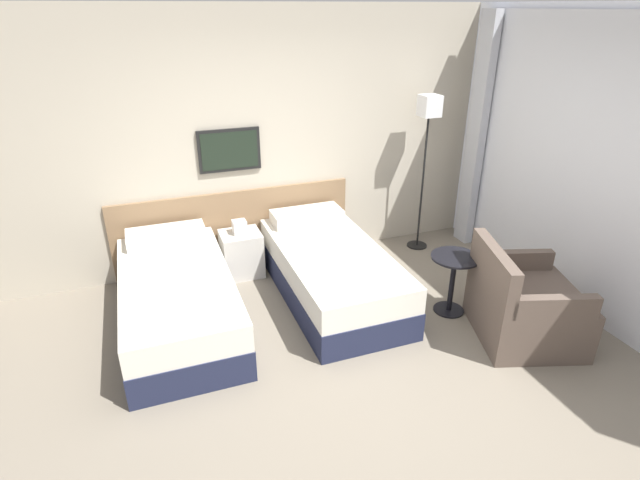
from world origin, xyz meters
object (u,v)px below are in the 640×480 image
object	(u,v)px
floor_lamp	(428,126)
armchair	(524,308)
bed_near_door	(178,299)
nightstand	(242,253)
bed_near_window	(331,271)
side_table	(453,273)

from	to	relation	value
floor_lamp	armchair	xyz separation A→B (m)	(-0.08, -1.91, -1.18)
bed_near_door	floor_lamp	size ratio (longest dim) A/B	1.09
bed_near_door	floor_lamp	bearing A→B (deg)	13.37
bed_near_door	nightstand	distance (m)	1.05
floor_lamp	bed_near_window	bearing A→B (deg)	-153.92
side_table	bed_near_door	bearing A→B (deg)	164.67
nightstand	side_table	xyz separation A→B (m)	(1.70, -1.41, 0.15)
side_table	armchair	world-z (taller)	armchair
bed_near_door	floor_lamp	xyz separation A→B (m)	(2.89, 0.69, 1.20)
nightstand	side_table	size ratio (longest dim) A/B	1.07
nightstand	floor_lamp	size ratio (longest dim) A/B	0.35
nightstand	armchair	size ratio (longest dim) A/B	0.58
nightstand	side_table	distance (m)	2.22
bed_near_window	nightstand	world-z (taller)	bed_near_window
bed_near_window	nightstand	distance (m)	1.05
bed_near_door	bed_near_window	size ratio (longest dim) A/B	1.00
bed_near_window	side_table	bearing A→B (deg)	-34.94
bed_near_window	floor_lamp	size ratio (longest dim) A/B	1.09
floor_lamp	nightstand	bearing A→B (deg)	178.58
bed_near_door	armchair	xyz separation A→B (m)	(2.81, -1.22, 0.02)
nightstand	armchair	xyz separation A→B (m)	(2.07, -1.96, 0.03)
nightstand	floor_lamp	xyz separation A→B (m)	(2.15, -0.05, 1.21)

